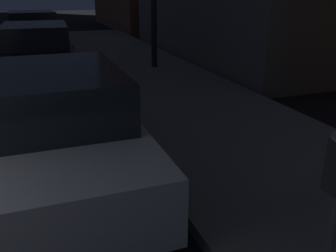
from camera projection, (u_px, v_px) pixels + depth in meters
The scene contains 3 objects.
car_white at pixel (52, 127), 4.43m from camera, with size 2.07×4.21×1.43m.
car_black at pixel (37, 53), 9.48m from camera, with size 2.16×4.60×1.43m.
car_red at pixel (33, 30), 14.49m from camera, with size 2.27×4.12×1.43m.
Camera 1 is at (2.75, -2.09, 2.29)m, focal length 39.12 mm.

